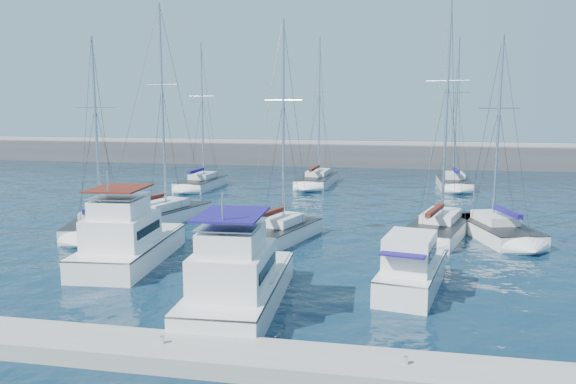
% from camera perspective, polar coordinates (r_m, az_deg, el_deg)
% --- Properties ---
extents(ground, '(220.00, 220.00, 0.00)m').
position_cam_1_polar(ground, '(29.93, -4.07, -7.70)').
color(ground, black).
rests_on(ground, ground).
extents(breakwater, '(160.00, 6.00, 4.45)m').
position_cam_1_polar(breakwater, '(80.38, 5.63, 3.49)').
color(breakwater, '#424244').
rests_on(breakwater, ground).
extents(dock, '(40.00, 2.20, 0.60)m').
position_cam_1_polar(dock, '(20.07, -12.60, -15.54)').
color(dock, gray).
rests_on(dock, ground).
extents(dock_cleat_centre, '(0.16, 0.16, 0.25)m').
position_cam_1_polar(dock_cleat_centre, '(19.90, -12.65, -14.42)').
color(dock_cleat_centre, silver).
rests_on(dock_cleat_centre, dock).
extents(dock_cleat_near_stbd, '(0.16, 0.16, 0.25)m').
position_cam_1_polar(dock_cleat_near_stbd, '(18.41, 11.87, -16.38)').
color(dock_cleat_near_stbd, silver).
rests_on(dock_cleat_near_stbd, dock).
extents(motor_yacht_port_inner, '(4.18, 9.03, 4.69)m').
position_cam_1_polar(motor_yacht_port_inner, '(31.59, -15.98, -5.01)').
color(motor_yacht_port_inner, white).
rests_on(motor_yacht_port_inner, ground).
extents(motor_yacht_stbd_inner, '(3.74, 9.27, 4.69)m').
position_cam_1_polar(motor_yacht_stbd_inner, '(23.81, -5.13, -9.24)').
color(motor_yacht_stbd_inner, silver).
rests_on(motor_yacht_stbd_inner, ground).
extents(motor_yacht_stbd_outer, '(3.54, 6.61, 3.20)m').
position_cam_1_polar(motor_yacht_stbd_outer, '(26.59, 12.37, -7.90)').
color(motor_yacht_stbd_outer, white).
rests_on(motor_yacht_stbd_outer, ground).
extents(sailboat_mid_a, '(4.80, 7.78, 13.29)m').
position_cam_1_polar(sailboat_mid_a, '(39.80, -18.71, -3.22)').
color(sailboat_mid_a, silver).
rests_on(sailboat_mid_a, ground).
extents(sailboat_mid_b, '(5.37, 9.56, 15.95)m').
position_cam_1_polar(sailboat_mid_b, '(41.95, -13.01, -2.35)').
color(sailboat_mid_b, white).
rests_on(sailboat_mid_b, ground).
extents(sailboat_mid_c, '(4.83, 7.52, 14.05)m').
position_cam_1_polar(sailboat_mid_c, '(35.65, -0.97, -4.09)').
color(sailboat_mid_c, silver).
rests_on(sailboat_mid_c, ground).
extents(sailboat_mid_d, '(5.45, 9.41, 16.12)m').
position_cam_1_polar(sailboat_mid_d, '(38.18, 15.09, -3.53)').
color(sailboat_mid_d, white).
rests_on(sailboat_mid_d, ground).
extents(sailboat_mid_e, '(4.94, 7.83, 13.23)m').
position_cam_1_polar(sailboat_mid_e, '(38.62, 20.48, -3.67)').
color(sailboat_mid_e, silver).
rests_on(sailboat_mid_e, ground).
extents(sailboat_back_a, '(3.38, 7.76, 15.03)m').
position_cam_1_polar(sailboat_back_a, '(58.48, -8.80, 0.91)').
color(sailboat_back_a, silver).
rests_on(sailboat_back_a, ground).
extents(sailboat_back_b, '(3.62, 9.52, 15.97)m').
position_cam_1_polar(sailboat_back_b, '(60.47, 2.97, 1.25)').
color(sailboat_back_b, white).
rests_on(sailboat_back_b, ground).
extents(sailboat_back_c, '(3.18, 7.61, 15.68)m').
position_cam_1_polar(sailboat_back_c, '(60.62, 16.49, 0.93)').
color(sailboat_back_c, silver).
rests_on(sailboat_back_c, ground).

